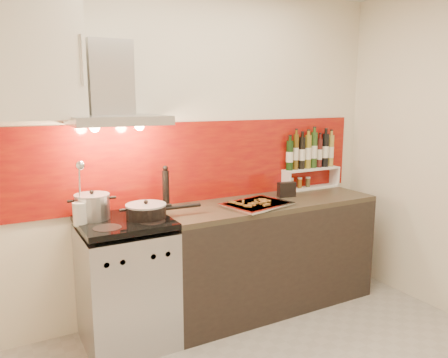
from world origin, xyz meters
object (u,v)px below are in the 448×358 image
counter (268,253)px  pepper_mill (166,188)px  stock_pot (92,206)px  baking_tray (257,204)px  saute_pan (147,211)px  range_stove (127,284)px

counter → pepper_mill: pepper_mill is taller
stock_pot → baking_tray: bearing=-9.9°
saute_pan → counter: bearing=2.6°
range_stove → saute_pan: saute_pan is taller
saute_pan → pepper_mill: pepper_mill is taller
stock_pot → baking_tray: stock_pot is taller
saute_pan → pepper_mill: bearing=42.3°
stock_pot → counter: bearing=-4.5°
counter → baking_tray: baking_tray is taller
baking_tray → range_stove: bearing=174.6°
range_stove → pepper_mill: size_ratio=2.73×
baking_tray → stock_pot: bearing=170.1°
pepper_mill → baking_tray: size_ratio=0.59×
pepper_mill → range_stove: bearing=-157.3°
counter → stock_pot: (-1.38, 0.11, 0.55)m
range_stove → saute_pan: 0.54m
range_stove → stock_pot: (-0.18, 0.11, 0.56)m
saute_pan → baking_tray: size_ratio=0.96×
range_stove → baking_tray: baking_tray is taller
range_stove → counter: range_stove is taller
counter → saute_pan: saute_pan is taller
stock_pot → pepper_mill: bearing=4.2°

